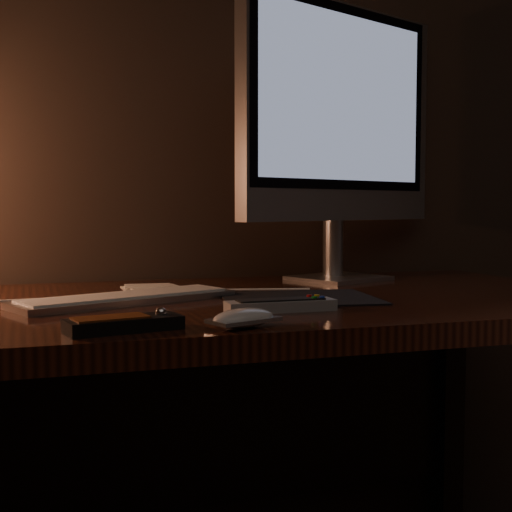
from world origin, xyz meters
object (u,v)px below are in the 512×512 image
object	(u,v)px
desk	(195,359)
keyboard	(126,298)
monitor	(341,119)
tv_remote	(281,305)
mouse	(244,321)
media_remote	(124,323)

from	to	relation	value
desk	keyboard	bearing A→B (deg)	-153.88
monitor	tv_remote	xyz separation A→B (m)	(-0.30, -0.43, -0.37)
mouse	media_remote	distance (m)	0.17
keyboard	monitor	bearing A→B (deg)	1.87
monitor	keyboard	bearing A→B (deg)	-178.96
desk	media_remote	bearing A→B (deg)	-116.94
desk	monitor	world-z (taller)	monitor
keyboard	desk	bearing A→B (deg)	4.16
media_remote	desk	bearing A→B (deg)	51.44
keyboard	mouse	distance (m)	0.35
desk	media_remote	distance (m)	0.44
monitor	mouse	bearing A→B (deg)	-149.02
desk	mouse	size ratio (longest dim) A/B	15.77
desk	keyboard	distance (m)	0.21
desk	mouse	world-z (taller)	mouse
keyboard	mouse	world-z (taller)	mouse
desk	media_remote	size ratio (longest dim) A/B	9.49
tv_remote	desk	bearing A→B (deg)	108.18
mouse	desk	bearing A→B (deg)	66.72
desk	keyboard	world-z (taller)	keyboard
media_remote	mouse	bearing A→B (deg)	-19.71
keyboard	tv_remote	size ratio (longest dim) A/B	2.24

